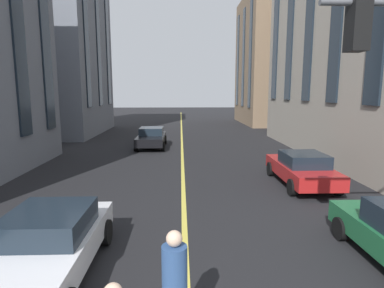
# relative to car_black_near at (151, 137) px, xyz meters

# --- Properties ---
(lane_centre_line) EXTENTS (80.00, 0.16, 0.01)m
(lane_centre_line) POSITION_rel_car_black_near_xyz_m (-1.59, -2.12, -0.70)
(lane_centre_line) COLOR #D8C64C
(lane_centre_line) RESTS_ON ground_plane
(car_black_near) EXTENTS (4.40, 1.95, 1.37)m
(car_black_near) POSITION_rel_car_black_near_xyz_m (0.00, 0.00, 0.00)
(car_black_near) COLOR black
(car_black_near) RESTS_ON ground_plane
(car_white_parked_a) EXTENTS (4.40, 1.95, 1.37)m
(car_white_parked_a) POSITION_rel_car_black_near_xyz_m (-15.97, 0.74, 0.00)
(car_white_parked_a) COLOR silver
(car_white_parked_a) RESTS_ON ground_plane
(car_red_oncoming) EXTENTS (4.40, 1.95, 1.37)m
(car_red_oncoming) POSITION_rel_car_black_near_xyz_m (-9.49, -7.02, 0.00)
(car_red_oncoming) COLOR #B21E1E
(car_red_oncoming) RESTS_ON ground_plane
(building_left_near) EXTENTS (11.43, 9.06, 18.36)m
(building_left_near) POSITION_rel_car_black_near_xyz_m (8.17, 9.84, 8.48)
(building_left_near) COLOR slate
(building_left_near) RESTS_ON ground_plane
(building_right_near) EXTENTS (11.63, 12.50, 14.98)m
(building_right_near) POSITION_rel_car_black_near_xyz_m (17.24, -15.81, 6.79)
(building_right_near) COLOR #846B51
(building_right_near) RESTS_ON ground_plane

